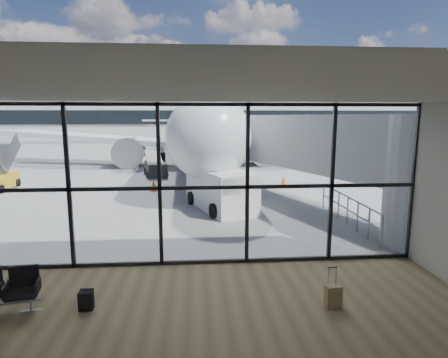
{
  "coord_description": "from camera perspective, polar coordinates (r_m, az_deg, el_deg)",
  "views": [
    {
      "loc": [
        -0.23,
        -10.09,
        4.12
      ],
      "look_at": [
        0.79,
        3.0,
        1.93
      ],
      "focal_mm": 30.0,
      "sensor_mm": 36.0,
      "label": 1
    }
  ],
  "objects": [
    {
      "name": "ground",
      "position": [
        50.26,
        -4.21,
        4.76
      ],
      "size": [
        220.0,
        220.0,
        0.0
      ],
      "primitive_type": "plane",
      "color": "slate",
      "rests_on": "ground"
    },
    {
      "name": "lounge_shell",
      "position": [
        5.49,
        -1.88,
        -6.03
      ],
      "size": [
        12.02,
        8.01,
        4.51
      ],
      "color": "brown",
      "rests_on": "ground"
    },
    {
      "name": "glass_curtain_wall",
      "position": [
        10.26,
        -3.09,
        -1.04
      ],
      "size": [
        12.1,
        0.12,
        4.5
      ],
      "color": "white",
      "rests_on": "ground"
    },
    {
      "name": "jet_bridge",
      "position": [
        17.96,
        12.19,
        4.93
      ],
      "size": [
        8.0,
        16.5,
        4.33
      ],
      "color": "#AAADAF",
      "rests_on": "ground"
    },
    {
      "name": "apron_railing",
      "position": [
        15.17,
        18.32,
        -3.95
      ],
      "size": [
        0.06,
        5.46,
        1.11
      ],
      "color": "gray",
      "rests_on": "ground"
    },
    {
      "name": "far_terminal",
      "position": [
        72.06,
        -4.82,
        9.52
      ],
      "size": [
        80.0,
        12.2,
        11.0
      ],
      "color": "silver",
      "rests_on": "ground"
    },
    {
      "name": "tree_1",
      "position": [
        90.79,
        -30.15,
        8.94
      ],
      "size": [
        5.61,
        5.61,
        8.07
      ],
      "color": "#382619",
      "rests_on": "ground"
    },
    {
      "name": "tree_2",
      "position": [
        88.4,
        -26.63,
        9.64
      ],
      "size": [
        6.27,
        6.27,
        9.03
      ],
      "color": "#382619",
      "rests_on": "ground"
    },
    {
      "name": "tree_3",
      "position": [
        86.34,
        -22.84,
        9.09
      ],
      "size": [
        4.95,
        4.95,
        7.12
      ],
      "color": "#382619",
      "rests_on": "ground"
    },
    {
      "name": "tree_4",
      "position": [
        84.68,
        -18.95,
        9.75
      ],
      "size": [
        5.61,
        5.61,
        8.07
      ],
      "color": "#382619",
      "rests_on": "ground"
    },
    {
      "name": "tree_5",
      "position": [
        83.42,
        -14.92,
        10.38
      ],
      "size": [
        6.27,
        6.27,
        9.03
      ],
      "color": "#382619",
      "rests_on": "ground"
    },
    {
      "name": "backpack",
      "position": [
        8.95,
        -20.3,
        -16.99
      ],
      "size": [
        0.3,
        0.28,
        0.45
      ],
      "rotation": [
        0.0,
        0.0,
        -0.02
      ],
      "color": "black",
      "rests_on": "ground"
    },
    {
      "name": "suitcase",
      "position": [
        8.79,
        16.34,
        -16.83
      ],
      "size": [
        0.36,
        0.28,
        0.91
      ],
      "rotation": [
        0.0,
        0.0,
        0.14
      ],
      "color": "olive",
      "rests_on": "ground"
    },
    {
      "name": "airliner",
      "position": [
        34.58,
        -4.38,
        7.81
      ],
      "size": [
        34.42,
        39.84,
        10.26
      ],
      "rotation": [
        0.0,
        0.0,
        0.03
      ],
      "color": "white",
      "rests_on": "ground"
    },
    {
      "name": "service_van",
      "position": [
        16.68,
        -0.38,
        -1.57
      ],
      "size": [
        3.12,
        4.49,
        1.79
      ],
      "rotation": [
        0.0,
        0.0,
        0.36
      ],
      "color": "white",
      "rests_on": "ground"
    },
    {
      "name": "belt_loader",
      "position": [
        26.88,
        -10.39,
        1.71
      ],
      "size": [
        1.97,
        3.76,
        1.65
      ],
      "rotation": [
        0.0,
        0.0,
        0.22
      ],
      "color": "black",
      "rests_on": "ground"
    },
    {
      "name": "traffic_cone_a",
      "position": [
        21.37,
        -10.65,
        -0.95
      ],
      "size": [
        0.45,
        0.45,
        0.65
      ],
      "color": "#D9420B",
      "rests_on": "ground"
    },
    {
      "name": "traffic_cone_c",
      "position": [
        22.4,
        9.11,
        -0.41
      ],
      "size": [
        0.47,
        0.47,
        0.67
      ],
      "color": "orange",
      "rests_on": "ground"
    }
  ]
}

